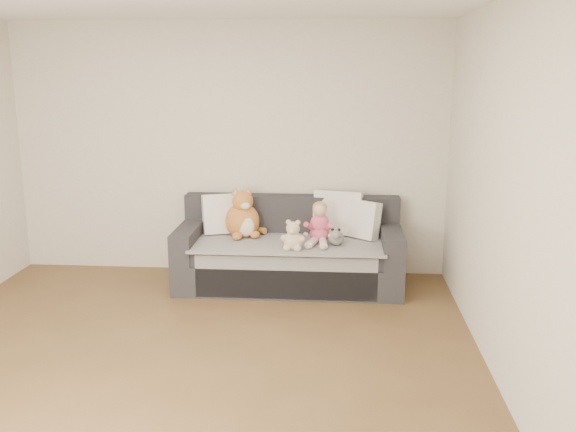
{
  "coord_description": "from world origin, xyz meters",
  "views": [
    {
      "loc": [
        1.12,
        -4.06,
        2.15
      ],
      "look_at": [
        0.67,
        1.87,
        0.75
      ],
      "focal_mm": 40.0,
      "sensor_mm": 36.0,
      "label": 1
    }
  ],
  "objects_px": {
    "plush_cat": "(243,218)",
    "sofa": "(289,255)",
    "sippy_cup": "(292,237)",
    "toddler": "(319,226)",
    "teddy_bear": "(293,238)"
  },
  "relations": [
    {
      "from": "plush_cat",
      "to": "sofa",
      "type": "bearing_deg",
      "value": -30.35
    },
    {
      "from": "plush_cat",
      "to": "sippy_cup",
      "type": "relative_size",
      "value": 4.53
    },
    {
      "from": "sofa",
      "to": "toddler",
      "type": "xyz_separation_m",
      "value": [
        0.3,
        -0.11,
        0.33
      ]
    },
    {
      "from": "sofa",
      "to": "teddy_bear",
      "type": "relative_size",
      "value": 7.55
    },
    {
      "from": "sofa",
      "to": "teddy_bear",
      "type": "bearing_deg",
      "value": -80.88
    },
    {
      "from": "sofa",
      "to": "plush_cat",
      "type": "bearing_deg",
      "value": 173.0
    },
    {
      "from": "toddler",
      "to": "sippy_cup",
      "type": "distance_m",
      "value": 0.29
    },
    {
      "from": "plush_cat",
      "to": "teddy_bear",
      "type": "distance_m",
      "value": 0.7
    },
    {
      "from": "sofa",
      "to": "plush_cat",
      "type": "xyz_separation_m",
      "value": [
        -0.47,
        0.06,
        0.36
      ]
    },
    {
      "from": "toddler",
      "to": "plush_cat",
      "type": "bearing_deg",
      "value": 172.46
    },
    {
      "from": "teddy_bear",
      "to": "toddler",
      "type": "bearing_deg",
      "value": 53.76
    },
    {
      "from": "toddler",
      "to": "plush_cat",
      "type": "xyz_separation_m",
      "value": [
        -0.77,
        0.17,
        0.02
      ]
    },
    {
      "from": "teddy_bear",
      "to": "sippy_cup",
      "type": "distance_m",
      "value": 0.23
    },
    {
      "from": "toddler",
      "to": "teddy_bear",
      "type": "height_order",
      "value": "toddler"
    },
    {
      "from": "sofa",
      "to": "sippy_cup",
      "type": "bearing_deg",
      "value": -78.31
    }
  ]
}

